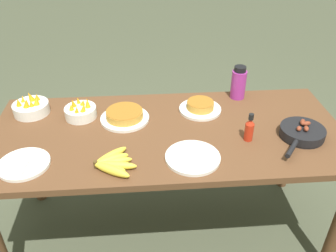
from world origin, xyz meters
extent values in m
plane|color=#474C38|center=(0.00, 0.00, 0.00)|extent=(14.00, 14.00, 0.00)
cube|color=brown|center=(0.00, 0.00, 0.74)|extent=(1.86, 0.82, 0.03)
cylinder|color=brown|center=(-0.87, 0.35, 0.36)|extent=(0.07, 0.07, 0.72)
cylinder|color=brown|center=(0.87, 0.35, 0.36)|extent=(0.07, 0.07, 0.72)
ellipsoid|color=yellow|center=(-0.28, -0.32, 0.78)|extent=(0.18, 0.14, 0.04)
ellipsoid|color=yellow|center=(-0.29, -0.30, 0.78)|extent=(0.15, 0.08, 0.03)
ellipsoid|color=yellow|center=(-0.26, -0.29, 0.78)|extent=(0.20, 0.07, 0.04)
ellipsoid|color=yellow|center=(-0.27, -0.26, 0.78)|extent=(0.18, 0.06, 0.04)
ellipsoid|color=yellow|center=(-0.28, -0.25, 0.78)|extent=(0.17, 0.10, 0.04)
ellipsoid|color=yellow|center=(-0.29, -0.22, 0.78)|extent=(0.17, 0.15, 0.04)
cylinder|color=#4C3819|center=(-0.35, -0.27, 0.78)|extent=(0.02, 0.02, 0.04)
cylinder|color=black|center=(0.68, -0.11, 0.76)|extent=(0.22, 0.22, 0.01)
cylinder|color=black|center=(0.68, -0.11, 0.79)|extent=(0.23, 0.23, 0.04)
cylinder|color=black|center=(0.57, -0.25, 0.80)|extent=(0.10, 0.13, 0.02)
ellipsoid|color=brown|center=(0.70, -0.09, 0.83)|extent=(0.05, 0.04, 0.03)
ellipsoid|color=brown|center=(0.65, -0.13, 0.82)|extent=(0.04, 0.04, 0.03)
ellipsoid|color=brown|center=(0.69, -0.06, 0.82)|extent=(0.04, 0.04, 0.03)
ellipsoid|color=brown|center=(0.68, -0.13, 0.82)|extent=(0.04, 0.05, 0.03)
ellipsoid|color=brown|center=(0.68, -0.08, 0.83)|extent=(0.04, 0.05, 0.03)
cylinder|color=silver|center=(-0.23, 0.13, 0.77)|extent=(0.27, 0.27, 0.02)
cylinder|color=gold|center=(-0.23, 0.13, 0.80)|extent=(0.20, 0.20, 0.04)
cylinder|color=#9B601E|center=(-0.23, 0.13, 0.82)|extent=(0.20, 0.20, 0.00)
cylinder|color=silver|center=(0.20, 0.19, 0.77)|extent=(0.24, 0.24, 0.02)
cylinder|color=gold|center=(0.20, 0.19, 0.80)|extent=(0.15, 0.15, 0.04)
cylinder|color=#9B601E|center=(0.20, 0.19, 0.82)|extent=(0.15, 0.15, 0.00)
cylinder|color=silver|center=(0.10, -0.24, 0.77)|extent=(0.26, 0.26, 0.02)
cylinder|color=silver|center=(0.07, -0.24, 0.78)|extent=(0.11, 0.04, 0.01)
cube|color=silver|center=(0.15, -0.22, 0.78)|extent=(0.05, 0.03, 0.00)
cylinder|color=silver|center=(-0.68, -0.23, 0.77)|extent=(0.24, 0.24, 0.02)
cylinder|color=silver|center=(-0.66, -0.21, 0.78)|extent=(0.03, 0.13, 0.01)
cube|color=silver|center=(-0.67, -0.30, 0.78)|extent=(0.03, 0.05, 0.00)
cylinder|color=silver|center=(-0.76, 0.24, 0.79)|extent=(0.20, 0.20, 0.06)
cone|color=orange|center=(-0.72, 0.23, 0.84)|extent=(0.05, 0.06, 0.06)
cone|color=orange|center=(-0.72, 0.28, 0.84)|extent=(0.06, 0.06, 0.05)
cone|color=orange|center=(-0.76, 0.28, 0.84)|extent=(0.05, 0.04, 0.06)
cone|color=orange|center=(-0.80, 0.27, 0.84)|extent=(0.04, 0.04, 0.05)
cone|color=orange|center=(-0.81, 0.22, 0.84)|extent=(0.04, 0.04, 0.05)
cone|color=orange|center=(-0.76, 0.20, 0.84)|extent=(0.05, 0.04, 0.06)
cone|color=orange|center=(-0.74, 0.21, 0.84)|extent=(0.04, 0.04, 0.04)
cylinder|color=silver|center=(-0.47, 0.18, 0.79)|extent=(0.17, 0.17, 0.06)
cone|color=orange|center=(-0.43, 0.18, 0.84)|extent=(0.04, 0.05, 0.06)
cone|color=orange|center=(-0.46, 0.20, 0.83)|extent=(0.05, 0.05, 0.05)
cone|color=orange|center=(-0.49, 0.23, 0.83)|extent=(0.03, 0.03, 0.04)
cone|color=orange|center=(-0.51, 0.19, 0.84)|extent=(0.04, 0.05, 0.06)
cone|color=orange|center=(-0.51, 0.16, 0.83)|extent=(0.04, 0.04, 0.04)
cone|color=orange|center=(-0.48, 0.12, 0.83)|extent=(0.03, 0.03, 0.05)
cone|color=orange|center=(-0.45, 0.14, 0.84)|extent=(0.05, 0.05, 0.05)
cylinder|color=#992D89|center=(0.45, 0.33, 0.84)|extent=(0.09, 0.09, 0.17)
cylinder|color=black|center=(0.45, 0.33, 0.95)|extent=(0.07, 0.07, 0.03)
cylinder|color=#B72814|center=(0.40, -0.11, 0.81)|extent=(0.05, 0.05, 0.09)
cone|color=#B72814|center=(0.40, -0.11, 0.87)|extent=(0.05, 0.05, 0.03)
cylinder|color=black|center=(0.40, -0.11, 0.90)|extent=(0.02, 0.02, 0.03)
camera|label=1|loc=(-0.12, -1.54, 1.81)|focal=38.00mm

